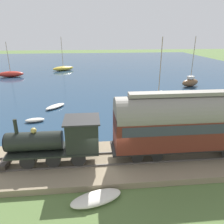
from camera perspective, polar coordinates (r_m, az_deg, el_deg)
name	(u,v)px	position (r m, az deg, el deg)	size (l,w,h in m)	color
ground_plane	(108,167)	(15.06, -1.12, -14.09)	(200.00, 200.00, 0.00)	#516B38
harbor_water	(94,68)	(56.19, -4.79, 11.50)	(80.00, 80.00, 0.01)	navy
rail_embankment	(107,162)	(15.15, -1.21, -12.91)	(5.17, 56.00, 0.52)	#84755B
steam_locomotive	(61,139)	(14.31, -13.22, -6.82)	(2.06, 6.26, 3.02)	black
passenger_coach	(191,121)	(15.27, 20.05, -2.23)	(2.28, 10.60, 4.45)	black
sailboat_green	(158,99)	(28.09, 11.94, 3.47)	(3.64, 5.45, 7.96)	#236B42
sailboat_red	(11,74)	(48.41, -24.94, 8.99)	(2.24, 5.00, 6.69)	#B72D23
sailboat_brown	(190,82)	(38.33, 19.75, 7.38)	(2.40, 3.53, 7.84)	brown
sailboat_yellow	(63,68)	(52.81, -12.62, 11.10)	(3.94, 5.19, 7.44)	gold
rowboat_near_shore	(55,106)	(26.66, -14.60, 1.43)	(2.76, 2.53, 0.36)	beige
rowboat_mid_harbor	(79,125)	(20.74, -8.67, -3.41)	(1.91, 2.41, 0.48)	#B7B2A3
rowboat_far_out	(35,120)	(23.13, -19.52, -2.00)	(1.07, 1.97, 0.37)	beige
rowboat_off_pier	(139,129)	(20.04, 7.18, -4.36)	(1.89, 2.86, 0.39)	silver
beached_dinghy	(96,198)	(12.43, -4.13, -21.55)	(1.88, 3.00, 0.44)	beige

